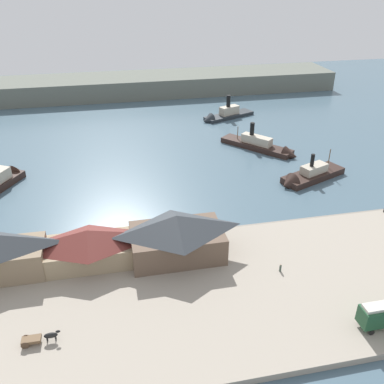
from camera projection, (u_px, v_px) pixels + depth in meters
The scene contains 13 objects.
ground_plane at pixel (175, 228), 90.45m from camera, with size 320.00×320.00×0.00m, color #476070.
quay_promenade at pixel (197, 295), 71.23m from camera, with size 110.00×36.00×1.20m, color #9E9384.
seawall_edge at pixel (178, 236), 87.12m from camera, with size 110.00×0.80×1.00m, color gray.
ferry_shed_east_terminal at pixel (89, 246), 76.78m from camera, with size 20.95×9.03×6.92m.
ferry_shed_central_terminal at pixel (177, 235), 78.17m from camera, with size 17.53×11.00×8.76m.
horse_cart at pixel (39, 338), 61.06m from camera, with size 5.65×1.56×1.87m.
pedestrian_near_west_shed at pixel (280, 268), 75.59m from camera, with size 0.38×0.38×1.53m.
mooring_post_west at pixel (384, 210), 93.93m from camera, with size 0.44×0.44×0.90m, color black.
ferry_departing_north at pixel (264, 147), 127.91m from camera, with size 20.06×22.52×9.47m.
ferry_approaching_west at pixel (223, 115), 154.87m from camera, with size 21.91×12.93×10.29m.
ferry_near_quay at pixel (307, 177), 109.95m from camera, with size 20.87×12.84×9.02m.
ferry_outer_harbor at pixel (1, 179), 107.65m from camera, with size 12.82×17.30×9.89m.
far_headland at pixel (133, 85), 183.26m from camera, with size 180.00×24.00×8.00m, color #60665B.
Camera 1 is at (-11.82, -74.96, 49.99)m, focal length 39.12 mm.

